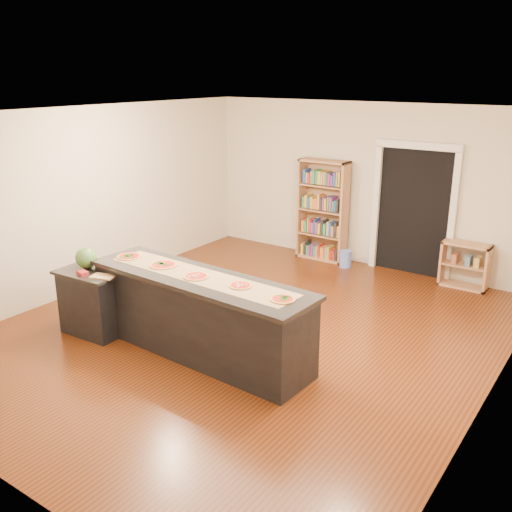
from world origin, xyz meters
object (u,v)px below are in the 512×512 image
Objects in this scene: kitchen_island at (199,315)px; watermelon at (86,258)px; waste_bin at (346,259)px; low_shelf at (465,265)px; bookshelf at (323,210)px; side_counter at (95,301)px.

watermelon reaches higher than kitchen_island.
kitchen_island reaches higher than waste_bin.
watermelon is at bearing -111.47° from waste_bin.
low_shelf is 2.44× the size of waste_bin.
bookshelf is (-0.56, 4.09, 0.40)m from kitchen_island.
low_shelf is at bearing 5.30° from waste_bin.
kitchen_island reaches higher than low_shelf.
bookshelf reaches higher than kitchen_island.
watermelon is at bearing 165.80° from side_counter.
bookshelf is 0.97m from waste_bin.
side_counter is 1.18× the size of low_shelf.
kitchen_island is at bearing -82.17° from bookshelf.
low_shelf reaches higher than waste_bin.
bookshelf is at bearing 74.92° from side_counter.
low_shelf is 5.72m from watermelon.
kitchen_island is 1.54m from side_counter.
waste_bin is (0.58, -0.18, -0.75)m from bookshelf.
bookshelf is (0.95, 4.41, 0.47)m from side_counter.
side_counter is 2.89× the size of waste_bin.
watermelon is (-1.07, -4.38, 0.09)m from bookshelf.
watermelon is at bearing -129.58° from low_shelf.
bookshelf is 4.51m from watermelon.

